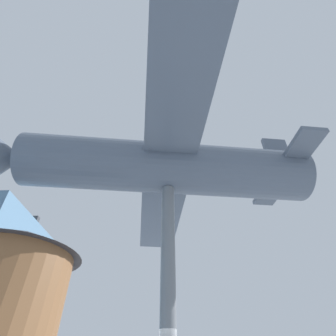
{
  "coord_description": "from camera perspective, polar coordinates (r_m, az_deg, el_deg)",
  "views": [
    {
      "loc": [
        -8.18,
        -0.38,
        1.37
      ],
      "look_at": [
        0.0,
        0.0,
        8.14
      ],
      "focal_mm": 28.0,
      "sensor_mm": 36.0,
      "label": 1
    }
  ],
  "objects": [
    {
      "name": "support_pylon_central",
      "position": [
        8.47,
        0.0,
        -24.68
      ],
      "size": [
        0.47,
        0.47,
        7.1
      ],
      "color": "slate",
      "rests_on": "ground_plane"
    },
    {
      "name": "suspended_airplane",
      "position": [
        10.61,
        -1.61,
        0.14
      ],
      "size": [
        15.65,
        12.93,
        3.14
      ],
      "rotation": [
        0.0,
        0.0,
        0.14
      ],
      "color": "#4C5666",
      "rests_on": "support_pylon_central"
    }
  ]
}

